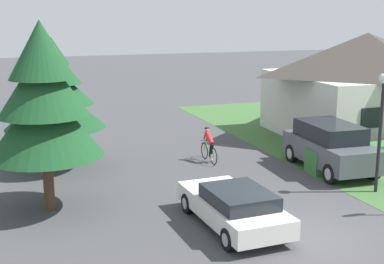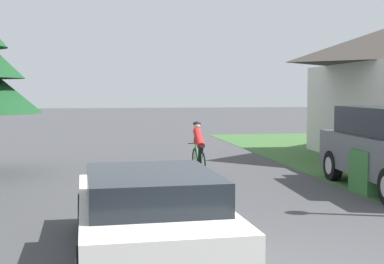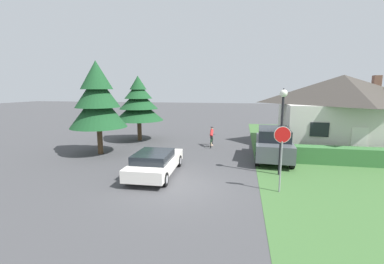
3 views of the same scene
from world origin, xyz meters
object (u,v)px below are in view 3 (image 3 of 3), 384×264
object	(u,v)px
cottage_house	(341,110)
conifer_tall_far	(139,103)
sedan_left_lane	(155,163)
cyclist	(212,137)
street_lamp	(282,115)
stop_sign	(282,147)
parked_suv_right	(273,144)
conifer_tall_near	(98,99)

from	to	relation	value
cottage_house	conifer_tall_far	bearing A→B (deg)	-174.81
sedan_left_lane	cyclist	bearing A→B (deg)	-17.87
sedan_left_lane	cyclist	distance (m)	7.31
cottage_house	street_lamp	size ratio (longest dim) A/B	2.10
cyclist	cottage_house	bearing A→B (deg)	-78.98
conifer_tall_far	sedan_left_lane	bearing A→B (deg)	-62.67
sedan_left_lane	conifer_tall_far	distance (m)	9.62
stop_sign	street_lamp	distance (m)	2.57
cyclist	conifer_tall_far	bearing A→B (deg)	78.01
sedan_left_lane	street_lamp	size ratio (longest dim) A/B	1.03
cyclist	stop_sign	size ratio (longest dim) A/B	0.63
cottage_house	cyclist	world-z (taller)	cottage_house
street_lamp	stop_sign	bearing A→B (deg)	-97.15
sedan_left_lane	conifer_tall_far	xyz separation A→B (m)	(-4.27, 8.26, 2.48)
street_lamp	conifer_tall_far	world-z (taller)	conifer_tall_far
cottage_house	parked_suv_right	world-z (taller)	cottage_house
sedan_left_lane	parked_suv_right	distance (m)	7.40
conifer_tall_near	sedan_left_lane	bearing A→B (deg)	-33.94
parked_suv_right	conifer_tall_far	bearing A→B (deg)	71.55
sedan_left_lane	parked_suv_right	xyz separation A→B (m)	(6.14, 4.11, 0.37)
conifer_tall_near	conifer_tall_far	xyz separation A→B (m)	(0.78, 4.86, -0.52)
conifer_tall_far	parked_suv_right	bearing A→B (deg)	-21.73
cottage_house	street_lamp	bearing A→B (deg)	-121.77
conifer_tall_far	street_lamp	bearing A→B (deg)	-34.13
sedan_left_lane	parked_suv_right	world-z (taller)	parked_suv_right
cottage_house	street_lamp	world-z (taller)	cottage_house
parked_suv_right	conifer_tall_far	world-z (taller)	conifer_tall_far
sedan_left_lane	stop_sign	size ratio (longest dim) A/B	1.61
sedan_left_lane	conifer_tall_far	world-z (taller)	conifer_tall_far
cyclist	parked_suv_right	size ratio (longest dim) A/B	0.37
parked_suv_right	conifer_tall_near	world-z (taller)	conifer_tall_near
cyclist	street_lamp	world-z (taller)	street_lamp
street_lamp	conifer_tall_far	distance (m)	12.56
sedan_left_lane	parked_suv_right	bearing A→B (deg)	-58.15
conifer_tall_far	conifer_tall_near	bearing A→B (deg)	-99.14
parked_suv_right	stop_sign	bearing A→B (deg)	-179.94
cottage_house	sedan_left_lane	bearing A→B (deg)	-139.35
cyclist	conifer_tall_far	distance (m)	6.83
cyclist	parked_suv_right	bearing A→B (deg)	-126.21
cyclist	stop_sign	world-z (taller)	stop_sign
sedan_left_lane	conifer_tall_near	size ratio (longest dim) A/B	0.74
stop_sign	conifer_tall_far	distance (m)	13.82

